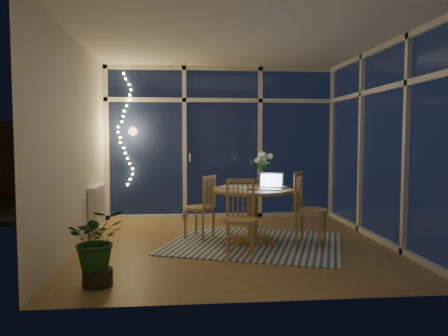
{
  "coord_description": "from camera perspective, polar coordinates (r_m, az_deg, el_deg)",
  "views": [
    {
      "loc": [
        -0.68,
        -5.56,
        1.39
      ],
      "look_at": [
        -0.13,
        0.25,
        0.98
      ],
      "focal_mm": 35.0,
      "sensor_mm": 36.0,
      "label": 1
    }
  ],
  "objects": [
    {
      "name": "floor",
      "position": [
        5.77,
        1.58,
        -9.95
      ],
      "size": [
        4.0,
        4.0,
        0.0
      ],
      "primitive_type": "plane",
      "color": "brown",
      "rests_on": "ground"
    },
    {
      "name": "ceiling",
      "position": [
        5.73,
        1.63,
        16.18
      ],
      "size": [
        4.0,
        4.0,
        0.0
      ],
      "primitive_type": "plane",
      "color": "silver",
      "rests_on": "wall_back"
    },
    {
      "name": "wall_back",
      "position": [
        7.59,
        -0.23,
        3.31
      ],
      "size": [
        4.0,
        0.04,
        2.6
      ],
      "primitive_type": "cube",
      "color": "silver",
      "rests_on": "floor"
    },
    {
      "name": "wall_front",
      "position": [
        3.62,
        5.44,
        2.54
      ],
      "size": [
        4.0,
        0.04,
        2.6
      ],
      "primitive_type": "cube",
      "color": "silver",
      "rests_on": "floor"
    },
    {
      "name": "wall_left",
      "position": [
        5.72,
        -18.75,
        2.88
      ],
      "size": [
        0.04,
        4.0,
        2.6
      ],
      "primitive_type": "cube",
      "color": "silver",
      "rests_on": "floor"
    },
    {
      "name": "wall_right",
      "position": [
        6.17,
        20.39,
        2.91
      ],
      "size": [
        0.04,
        4.0,
        2.6
      ],
      "primitive_type": "cube",
      "color": "silver",
      "rests_on": "floor"
    },
    {
      "name": "window_wall_back",
      "position": [
        7.55,
        -0.21,
        3.31
      ],
      "size": [
        4.0,
        0.1,
        2.6
      ],
      "primitive_type": "cube",
      "color": "silver",
      "rests_on": "floor"
    },
    {
      "name": "window_wall_right",
      "position": [
        6.15,
        20.05,
        2.91
      ],
      "size": [
        0.1,
        4.0,
        2.6
      ],
      "primitive_type": "cube",
      "color": "silver",
      "rests_on": "floor"
    },
    {
      "name": "radiator",
      "position": [
        6.66,
        -16.28,
        -4.72
      ],
      "size": [
        0.1,
        0.7,
        0.58
      ],
      "primitive_type": "cube",
      "color": "white",
      "rests_on": "wall_left"
    },
    {
      "name": "fairy_lights",
      "position": [
        7.5,
        -12.85,
        4.92
      ],
      "size": [
        0.24,
        0.1,
        1.85
      ],
      "primitive_type": null,
      "color": "#FFD466",
      "rests_on": "window_wall_back"
    },
    {
      "name": "garden_patio",
      "position": [
        10.72,
        1.0,
        -3.78
      ],
      "size": [
        12.0,
        6.0,
        0.1
      ],
      "primitive_type": "cube",
      "color": "black",
      "rests_on": "ground"
    },
    {
      "name": "garden_fence",
      "position": [
        11.09,
        -1.85,
        1.46
      ],
      "size": [
        11.0,
        0.08,
        1.8
      ],
      "primitive_type": "cube",
      "color": "#341912",
      "rests_on": "ground"
    },
    {
      "name": "neighbour_roof",
      "position": [
        14.12,
        -1.39,
        7.28
      ],
      "size": [
        7.0,
        3.0,
        2.2
      ],
      "primitive_type": "cube",
      "color": "#363841",
      "rests_on": "ground"
    },
    {
      "name": "garden_shrubs",
      "position": [
        9.01,
        -6.11,
        -2.02
      ],
      "size": [
        0.9,
        0.9,
        0.9
      ],
      "primitive_type": "sphere",
      "color": "black",
      "rests_on": "ground"
    },
    {
      "name": "rug",
      "position": [
        5.81,
        3.94,
        -9.79
      ],
      "size": [
        2.66,
        2.4,
        0.01
      ],
      "primitive_type": "cube",
      "rotation": [
        0.0,
        0.0,
        -0.34
      ],
      "color": "beige",
      "rests_on": "floor"
    },
    {
      "name": "dining_table",
      "position": [
        5.84,
        3.79,
        -6.19
      ],
      "size": [
        1.35,
        1.35,
        0.72
      ],
      "primitive_type": "cylinder",
      "rotation": [
        0.0,
        0.0,
        -0.34
      ],
      "color": "#A7834B",
      "rests_on": "floor"
    },
    {
      "name": "chair_left",
      "position": [
        6.04,
        -3.24,
        -5.01
      ],
      "size": [
        0.57,
        0.57,
        0.89
      ],
      "primitive_type": "cube",
      "rotation": [
        0.0,
        0.0,
        -2.15
      ],
      "color": "#A7834B",
      "rests_on": "floor"
    },
    {
      "name": "chair_right",
      "position": [
        5.74,
        11.3,
        -5.21
      ],
      "size": [
        0.61,
        0.61,
        0.96
      ],
      "primitive_type": "cube",
      "rotation": [
        0.0,
        0.0,
        1.05
      ],
      "color": "#A7834B",
      "rests_on": "floor"
    },
    {
      "name": "chair_front",
      "position": [
        5.09,
        2.17,
        -6.57
      ],
      "size": [
        0.47,
        0.47,
        0.92
      ],
      "primitive_type": "cube",
      "rotation": [
        0.0,
        0.0,
        -0.12
      ],
      "color": "#A7834B",
      "rests_on": "floor"
    },
    {
      "name": "laptop",
      "position": [
        5.68,
        6.04,
        -1.64
      ],
      "size": [
        0.39,
        0.36,
        0.23
      ],
      "primitive_type": null,
      "rotation": [
        0.0,
        0.0,
        -0.34
      ],
      "color": "silver",
      "rests_on": "dining_table"
    },
    {
      "name": "flower_vase",
      "position": [
        6.09,
        5.13,
        -1.36
      ],
      "size": [
        0.26,
        0.26,
        0.21
      ],
      "primitive_type": "imported",
      "rotation": [
        0.0,
        0.0,
        -0.34
      ],
      "color": "white",
      "rests_on": "dining_table"
    },
    {
      "name": "bowl",
      "position": [
        5.79,
        7.56,
        -2.52
      ],
      "size": [
        0.19,
        0.19,
        0.04
      ],
      "primitive_type": "imported",
      "rotation": [
        0.0,
        0.0,
        -0.34
      ],
      "color": "silver",
      "rests_on": "dining_table"
    },
    {
      "name": "newspapers",
      "position": [
        5.93,
        1.29,
        -2.46
      ],
      "size": [
        0.45,
        0.4,
        0.01
      ],
      "primitive_type": "cube",
      "rotation": [
        0.0,
        0.0,
        -0.38
      ],
      "color": "beige",
      "rests_on": "dining_table"
    },
    {
      "name": "phone",
      "position": [
        5.63,
        3.72,
        -2.81
      ],
      "size": [
        0.13,
        0.08,
        0.01
      ],
      "primitive_type": "cube",
      "rotation": [
        0.0,
        0.0,
        -0.15
      ],
      "color": "black",
      "rests_on": "dining_table"
    },
    {
      "name": "potted_plant",
      "position": [
        4.3,
        -16.26,
        -9.75
      ],
      "size": [
        0.66,
        0.62,
        0.76
      ],
      "primitive_type": "imported",
      "rotation": [
        0.0,
        0.0,
        0.33
      ],
      "color": "#184519",
      "rests_on": "floor"
    }
  ]
}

